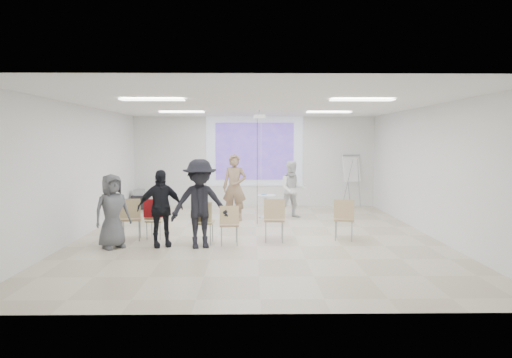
{
  "coord_description": "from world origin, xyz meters",
  "views": [
    {
      "loc": [
        -0.13,
        -9.74,
        2.18
      ],
      "look_at": [
        0.0,
        0.8,
        1.25
      ],
      "focal_mm": 30.0,
      "sensor_mm": 36.0,
      "label": 1
    }
  ],
  "objects_px": {
    "pedestal_table": "(266,205)",
    "chair_right_far": "(344,216)",
    "player_left": "(235,183)",
    "chair_right_inner": "(274,216)",
    "laptop": "(203,221)",
    "audience_outer": "(112,207)",
    "chair_center": "(229,222)",
    "chair_left_mid": "(155,218)",
    "audience_left": "(160,203)",
    "chair_left_inner": "(203,219)",
    "chair_far_left": "(131,216)",
    "av_cart": "(140,200)",
    "player_right": "(293,186)",
    "flipchart_easel": "(351,169)",
    "audience_mid": "(200,198)"
  },
  "relations": [
    {
      "from": "pedestal_table",
      "to": "chair_right_far",
      "type": "distance_m",
      "value": 3.24
    },
    {
      "from": "player_left",
      "to": "chair_right_inner",
      "type": "relative_size",
      "value": 2.17
    },
    {
      "from": "laptop",
      "to": "audience_outer",
      "type": "bearing_deg",
      "value": 14.19
    },
    {
      "from": "chair_center",
      "to": "player_left",
      "type": "bearing_deg",
      "value": 85.19
    },
    {
      "from": "pedestal_table",
      "to": "chair_right_inner",
      "type": "xyz_separation_m",
      "value": [
        0.07,
        -2.94,
        0.19
      ]
    },
    {
      "from": "chair_left_mid",
      "to": "chair_right_inner",
      "type": "bearing_deg",
      "value": 0.56
    },
    {
      "from": "laptop",
      "to": "audience_left",
      "type": "relative_size",
      "value": 0.18
    },
    {
      "from": "chair_left_inner",
      "to": "chair_left_mid",
      "type": "bearing_deg",
      "value": 158.01
    },
    {
      "from": "chair_far_left",
      "to": "audience_outer",
      "type": "height_order",
      "value": "audience_outer"
    },
    {
      "from": "av_cart",
      "to": "player_right",
      "type": "bearing_deg",
      "value": -16.4
    },
    {
      "from": "chair_left_mid",
      "to": "av_cart",
      "type": "xyz_separation_m",
      "value": [
        -1.41,
        4.14,
        -0.17
      ]
    },
    {
      "from": "audience_outer",
      "to": "av_cart",
      "type": "distance_m",
      "value": 5.01
    },
    {
      "from": "player_left",
      "to": "chair_left_inner",
      "type": "bearing_deg",
      "value": -92.02
    },
    {
      "from": "flipchart_easel",
      "to": "player_left",
      "type": "bearing_deg",
      "value": -171.1
    },
    {
      "from": "pedestal_table",
      "to": "player_left",
      "type": "bearing_deg",
      "value": -156.81
    },
    {
      "from": "player_right",
      "to": "laptop",
      "type": "distance_m",
      "value": 3.79
    },
    {
      "from": "flipchart_easel",
      "to": "av_cart",
      "type": "xyz_separation_m",
      "value": [
        -6.86,
        -0.35,
        -0.98
      ]
    },
    {
      "from": "pedestal_table",
      "to": "chair_left_mid",
      "type": "bearing_deg",
      "value": -134.79
    },
    {
      "from": "player_right",
      "to": "flipchart_easel",
      "type": "relative_size",
      "value": 1.03
    },
    {
      "from": "chair_center",
      "to": "audience_mid",
      "type": "height_order",
      "value": "audience_mid"
    },
    {
      "from": "flipchart_easel",
      "to": "av_cart",
      "type": "relative_size",
      "value": 2.64
    },
    {
      "from": "pedestal_table",
      "to": "chair_right_far",
      "type": "height_order",
      "value": "chair_right_far"
    },
    {
      "from": "player_left",
      "to": "player_right",
      "type": "xyz_separation_m",
      "value": [
        1.64,
        0.41,
        -0.14
      ]
    },
    {
      "from": "chair_right_far",
      "to": "audience_left",
      "type": "relative_size",
      "value": 0.5
    },
    {
      "from": "chair_right_far",
      "to": "pedestal_table",
      "type": "bearing_deg",
      "value": 134.35
    },
    {
      "from": "laptop",
      "to": "audience_mid",
      "type": "bearing_deg",
      "value": 89.11
    },
    {
      "from": "chair_left_inner",
      "to": "audience_mid",
      "type": "relative_size",
      "value": 0.44
    },
    {
      "from": "player_right",
      "to": "av_cart",
      "type": "bearing_deg",
      "value": 155.55
    },
    {
      "from": "pedestal_table",
      "to": "audience_left",
      "type": "height_order",
      "value": "audience_left"
    },
    {
      "from": "chair_left_mid",
      "to": "chair_far_left",
      "type": "bearing_deg",
      "value": -154.01
    },
    {
      "from": "pedestal_table",
      "to": "chair_left_inner",
      "type": "bearing_deg",
      "value": -114.97
    },
    {
      "from": "pedestal_table",
      "to": "player_left",
      "type": "distance_m",
      "value": 1.16
    },
    {
      "from": "pedestal_table",
      "to": "av_cart",
      "type": "bearing_deg",
      "value": 158.94
    },
    {
      "from": "pedestal_table",
      "to": "audience_left",
      "type": "distance_m",
      "value": 4.04
    },
    {
      "from": "flipchart_easel",
      "to": "av_cart",
      "type": "height_order",
      "value": "flipchart_easel"
    },
    {
      "from": "chair_left_inner",
      "to": "av_cart",
      "type": "height_order",
      "value": "chair_left_inner"
    },
    {
      "from": "player_left",
      "to": "chair_left_inner",
      "type": "xyz_separation_m",
      "value": [
        -0.58,
        -2.74,
        -0.5
      ]
    },
    {
      "from": "chair_right_inner",
      "to": "player_left",
      "type": "bearing_deg",
      "value": 111.72
    },
    {
      "from": "chair_far_left",
      "to": "audience_left",
      "type": "bearing_deg",
      "value": -44.78
    },
    {
      "from": "pedestal_table",
      "to": "flipchart_easel",
      "type": "distance_m",
      "value": 3.56
    },
    {
      "from": "pedestal_table",
      "to": "av_cart",
      "type": "xyz_separation_m",
      "value": [
        -3.99,
        1.54,
        -0.07
      ]
    },
    {
      "from": "audience_left",
      "to": "audience_mid",
      "type": "height_order",
      "value": "audience_mid"
    },
    {
      "from": "chair_left_mid",
      "to": "chair_left_inner",
      "type": "xyz_separation_m",
      "value": [
        1.13,
        -0.52,
        0.06
      ]
    },
    {
      "from": "player_right",
      "to": "chair_far_left",
      "type": "distance_m",
      "value": 4.76
    },
    {
      "from": "laptop",
      "to": "audience_mid",
      "type": "distance_m",
      "value": 0.66
    },
    {
      "from": "av_cart",
      "to": "pedestal_table",
      "type": "bearing_deg",
      "value": -19.95
    },
    {
      "from": "player_right",
      "to": "laptop",
      "type": "relative_size",
      "value": 5.35
    },
    {
      "from": "chair_left_mid",
      "to": "flipchart_easel",
      "type": "xyz_separation_m",
      "value": [
        5.46,
        4.49,
        0.81
      ]
    },
    {
      "from": "player_right",
      "to": "audience_outer",
      "type": "xyz_separation_m",
      "value": [
        -4.02,
        -3.43,
        -0.05
      ]
    },
    {
      "from": "chair_left_mid",
      "to": "av_cart",
      "type": "bearing_deg",
      "value": 116.56
    }
  ]
}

